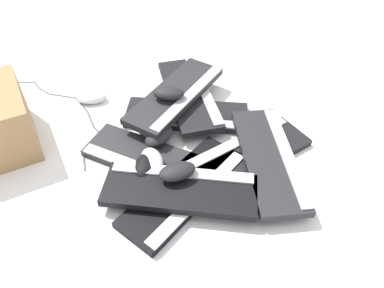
{
  "coord_description": "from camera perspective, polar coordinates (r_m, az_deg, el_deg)",
  "views": [
    {
      "loc": [
        -0.88,
        0.07,
        0.89
      ],
      "look_at": [
        -0.03,
        0.01,
        0.04
      ],
      "focal_mm": 35.0,
      "sensor_mm": 36.0,
      "label": 1
    }
  ],
  "objects": [
    {
      "name": "mouse_1",
      "position": [
        1.08,
        -2.26,
        -4.2
      ],
      "size": [
        0.1,
        0.12,
        0.04
      ],
      "primitive_type": "ellipsoid",
      "rotation": [
        0.0,
        0.0,
        5.03
      ],
      "color": "black",
      "rests_on": "keyboard_6"
    },
    {
      "name": "keyboard_3",
      "position": [
        1.23,
        8.24,
        -1.68
      ],
      "size": [
        0.35,
        0.46,
        0.03
      ],
      "color": "black",
      "rests_on": "ground"
    },
    {
      "name": "keyboard_6",
      "position": [
        1.08,
        -1.84,
        -6.94
      ],
      "size": [
        0.23,
        0.46,
        0.03
      ],
      "color": "black",
      "rests_on": "keyboard_2"
    },
    {
      "name": "keyboard_2",
      "position": [
        1.12,
        -1.09,
        -6.98
      ],
      "size": [
        0.43,
        0.41,
        0.03
      ],
      "color": "black",
      "rests_on": "ground"
    },
    {
      "name": "keyboard_0",
      "position": [
        1.36,
        -0.83,
        4.36
      ],
      "size": [
        0.21,
        0.46,
        0.03
      ],
      "color": "black",
      "rests_on": "ground"
    },
    {
      "name": "keyboard_7",
      "position": [
        1.36,
        -2.43,
        7.52
      ],
      "size": [
        0.45,
        0.38,
        0.03
      ],
      "color": "#232326",
      "rests_on": "keyboard_4"
    },
    {
      "name": "mouse_0",
      "position": [
        1.23,
        -5.04,
        1.17
      ],
      "size": [
        0.12,
        0.12,
        0.04
      ],
      "primitive_type": "ellipsoid",
      "rotation": [
        0.0,
        0.0,
        5.48
      ],
      "color": "black",
      "rests_on": "keyboard_1"
    },
    {
      "name": "cable_0",
      "position": [
        1.5,
        -20.15,
        5.46
      ],
      "size": [
        0.51,
        0.54,
        0.01
      ],
      "color": "#59595B",
      "rests_on": "ground"
    },
    {
      "name": "ground_plane",
      "position": [
        1.25,
        0.51,
        -0.63
      ],
      "size": [
        3.2,
        3.2,
        0.0
      ],
      "primitive_type": "plane",
      "color": "white"
    },
    {
      "name": "keyboard_4",
      "position": [
        1.41,
        -0.41,
        7.67
      ],
      "size": [
        0.46,
        0.23,
        0.03
      ],
      "color": "black",
      "rests_on": "keyboard_0"
    },
    {
      "name": "mouse_3",
      "position": [
        1.14,
        -7.13,
        -3.23
      ],
      "size": [
        0.12,
        0.1,
        0.04
      ],
      "primitive_type": "ellipsoid",
      "rotation": [
        0.0,
        0.0,
        5.99
      ],
      "color": "black",
      "rests_on": "keyboard_1"
    },
    {
      "name": "keyboard_5",
      "position": [
        1.19,
        11.67,
        -2.12
      ],
      "size": [
        0.45,
        0.17,
        0.03
      ],
      "color": "#232326",
      "rests_on": "keyboard_3"
    },
    {
      "name": "mouse_5",
      "position": [
        1.31,
        -3.6,
        7.79
      ],
      "size": [
        0.08,
        0.12,
        0.04
      ],
      "primitive_type": "ellipsoid",
      "rotation": [
        0.0,
        0.0,
        1.44
      ],
      "color": "black",
      "rests_on": "keyboard_7"
    },
    {
      "name": "mouse_4",
      "position": [
        1.48,
        -14.97,
        6.89
      ],
      "size": [
        0.07,
        0.11,
        0.04
      ],
      "primitive_type": "ellipsoid",
      "rotation": [
        0.0,
        0.0,
        4.76
      ],
      "color": "silver",
      "rests_on": "ground"
    },
    {
      "name": "mouse_2",
      "position": [
        1.15,
        -6.12,
        -2.52
      ],
      "size": [
        0.12,
        0.09,
        0.04
      ],
      "primitive_type": "ellipsoid",
      "rotation": [
        0.0,
        0.0,
        0.25
      ],
      "color": "#B7B7BC",
      "rests_on": "keyboard_1"
    },
    {
      "name": "keyboard_1",
      "position": [
        1.21,
        -6.35,
        -2.42
      ],
      "size": [
        0.34,
        0.46,
        0.03
      ],
      "color": "#232326",
      "rests_on": "ground"
    }
  ]
}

